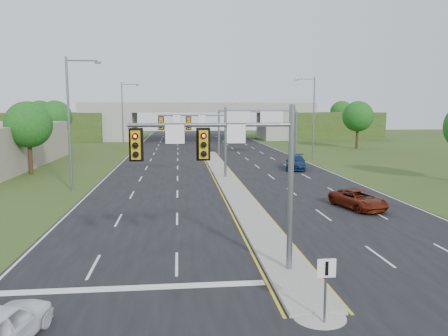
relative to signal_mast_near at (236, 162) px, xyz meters
name	(u,v)px	position (x,y,z in m)	size (l,w,h in m)	color
ground	(289,272)	(2.26, 0.07, -4.73)	(240.00, 240.00, 0.00)	#314217
road	(217,165)	(2.26, 35.07, -4.72)	(24.00, 160.00, 0.02)	black
median	(228,181)	(2.26, 23.07, -4.63)	(2.00, 54.00, 0.16)	gray
median_nose	(319,314)	(2.26, -3.93, -4.63)	(2.00, 2.00, 0.16)	gray
lane_markings	(216,173)	(1.66, 28.99, -4.70)	(23.72, 160.00, 0.01)	gold
signal_mast_near	(236,162)	(0.00, 0.00, 0.00)	(6.62, 0.60, 7.00)	slate
signal_mast_far	(202,131)	(0.00, 25.00, 0.00)	(6.62, 0.60, 7.00)	slate
keep_right_sign	(326,280)	(2.26, -4.45, -3.21)	(0.60, 0.13, 2.20)	slate
sign_gantry	(257,120)	(8.95, 44.99, 0.51)	(11.58, 0.44, 6.67)	slate
overpass	(199,123)	(2.26, 80.07, -1.17)	(80.00, 14.00, 8.10)	gray
lightpole_l_mid	(71,118)	(-11.03, 20.07, 1.38)	(2.85, 0.25, 11.00)	slate
lightpole_l_far	(124,113)	(-11.03, 55.07, 1.38)	(2.85, 0.25, 11.00)	slate
lightpole_r_far	(312,114)	(15.56, 40.07, 1.38)	(2.85, 0.25, 11.00)	slate
tree_l_near	(28,125)	(-17.74, 30.07, 0.45)	(4.80, 4.80, 7.60)	#382316
tree_l_mid	(55,117)	(-21.74, 55.07, 0.78)	(5.20, 5.20, 8.12)	#382316
tree_r_mid	(358,116)	(28.26, 55.07, 0.78)	(5.20, 5.20, 8.12)	#382316
tree_back_a	(40,113)	(-35.74, 94.07, 1.11)	(6.00, 6.00, 8.85)	#382316
tree_back_b	(99,114)	(-21.74, 94.07, 0.78)	(5.60, 5.60, 8.32)	#382316
tree_back_c	(289,114)	(26.26, 94.07, 0.78)	(5.60, 5.60, 8.32)	#382316
tree_back_d	(342,112)	(40.26, 94.07, 1.11)	(6.00, 6.00, 8.85)	#382316
car_far_a	(358,199)	(9.95, 11.14, -4.06)	(2.13, 4.62, 1.28)	#5A1709
car_far_b	(296,162)	(10.92, 30.83, -3.94)	(2.16, 5.30, 1.54)	#0B1F45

